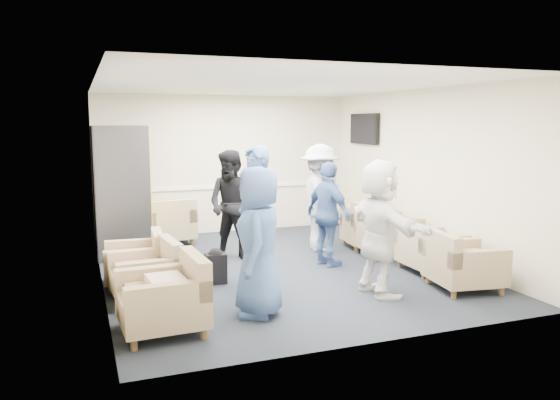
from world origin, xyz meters
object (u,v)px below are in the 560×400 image
object	(u,v)px
armchair_left_near	(168,300)
armchair_left_far	(138,262)
person_back_right	(320,198)
armchair_left_mid	(149,275)
armchair_right_midfar	(383,234)
person_mid_right	(328,214)
armchair_right_near	(461,265)
vending_machine	(121,191)
person_mid_left	(255,217)
person_front_right	(380,228)
person_front_left	(258,242)
armchair_corner	(167,225)
armchair_right_far	(365,230)
armchair_right_midnear	(428,250)
person_back_left	(233,205)

from	to	relation	value
armchair_left_near	armchair_left_far	distance (m)	1.85
person_back_right	armchair_left_mid	bearing A→B (deg)	130.79
armchair_right_midfar	person_mid_right	distance (m)	1.24
armchair_right_near	vending_machine	world-z (taller)	vending_machine
person_mid_left	person_mid_right	xyz separation A→B (m)	(1.37, 0.67, -0.14)
person_front_right	person_back_right	bearing A→B (deg)	-8.16
armchair_left_far	person_front_left	bearing A→B (deg)	38.72
armchair_corner	vending_machine	size ratio (longest dim) A/B	0.47
armchair_left_near	person_mid_left	distance (m)	1.88
person_back_right	person_mid_right	xyz separation A→B (m)	(-0.30, -0.97, -0.11)
armchair_corner	person_mid_right	distance (m)	3.16
person_mid_left	person_front_left	bearing A→B (deg)	-19.42
armchair_left_mid	armchair_right_far	distance (m)	4.19
armchair_left_near	person_mid_left	size ratio (longest dim) A/B	0.47
armchair_corner	vending_machine	distance (m)	1.20
armchair_right_near	person_mid_left	bearing A→B (deg)	75.13
person_front_right	vending_machine	bearing A→B (deg)	39.55
armchair_right_midfar	armchair_right_midnear	bearing A→B (deg)	-171.17
armchair_left_mid	person_mid_right	bearing A→B (deg)	98.94
person_back_right	vending_machine	bearing A→B (deg)	86.86
armchair_left_near	person_back_left	world-z (taller)	person_back_left
armchair_left_near	armchair_left_far	xyz separation A→B (m)	(-0.11, 1.85, -0.04)
armchair_corner	person_mid_right	world-z (taller)	person_mid_right
armchair_right_midfar	armchair_right_near	bearing A→B (deg)	-177.49
armchair_left_far	armchair_corner	distance (m)	2.48
person_front_left	person_front_right	bearing A→B (deg)	115.82
armchair_left_near	person_back_right	bearing A→B (deg)	130.27
armchair_corner	person_back_right	xyz separation A→B (m)	(2.36, -1.39, 0.55)
armchair_left_near	armchair_right_near	world-z (taller)	armchair_left_near
armchair_right_midnear	person_back_right	xyz separation A→B (m)	(-0.92, 1.78, 0.59)
person_mid_left	armchair_left_mid	bearing A→B (deg)	-91.80
armchair_left_near	armchair_right_midnear	size ratio (longest dim) A/B	1.09
armchair_left_far	armchair_corner	bearing A→B (deg)	166.38
armchair_left_near	armchair_right_far	bearing A→B (deg)	122.56
armchair_corner	armchair_right_near	bearing A→B (deg)	120.35
person_back_right	person_mid_right	world-z (taller)	person_back_right
armchair_left_near	person_front_right	xyz separation A→B (m)	(2.70, 0.34, 0.52)
armchair_left_mid	person_mid_left	world-z (taller)	person_mid_left
armchair_left_far	armchair_right_far	xyz separation A→B (m)	(3.94, 0.87, 0.00)
person_front_left	person_back_left	size ratio (longest dim) A/B	0.97
armchair_right_midnear	person_back_left	distance (m)	3.06
armchair_left_far	person_front_right	xyz separation A→B (m)	(2.81, -1.50, 0.56)
armchair_right_midnear	person_front_left	size ratio (longest dim) A/B	0.48
person_mid_right	person_mid_left	bearing A→B (deg)	101.95
armchair_left_mid	person_front_left	world-z (taller)	person_front_left
armchair_right_midfar	person_mid_left	distance (m)	2.73
armchair_right_midfar	person_mid_left	xyz separation A→B (m)	(-2.50, -0.94, 0.58)
armchair_right_midfar	person_back_right	size ratio (longest dim) A/B	0.53
armchair_right_midnear	armchair_corner	world-z (taller)	armchair_corner
vending_machine	person_mid_right	size ratio (longest dim) A/B	1.34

